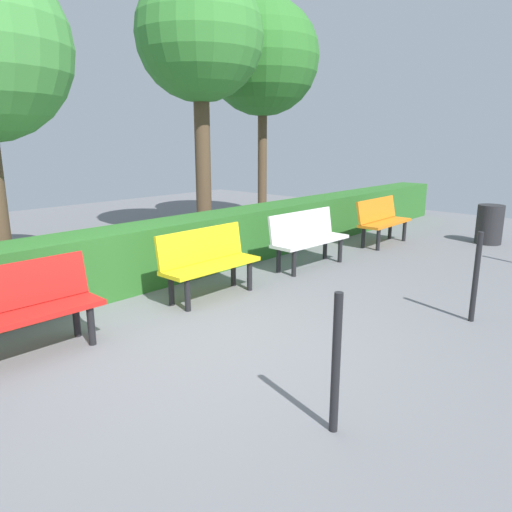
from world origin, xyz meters
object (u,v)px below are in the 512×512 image
object	(u,v)px
bench_yellow	(208,260)
trash_bin	(490,224)
tree_near	(263,58)
tree_mid	(200,38)
bench_orange	(382,219)
bench_red	(6,310)
bench_white	(307,236)

from	to	relation	value
bench_yellow	trash_bin	distance (m)	5.95
tree_near	tree_mid	distance (m)	2.21
bench_yellow	bench_orange	bearing A→B (deg)	178.22
bench_yellow	trash_bin	world-z (taller)	bench_yellow
bench_orange	bench_red	world-z (taller)	same
bench_yellow	tree_mid	bearing A→B (deg)	-131.31
bench_yellow	tree_mid	xyz separation A→B (m)	(-2.32, -2.66, 3.24)
tree_near	tree_mid	xyz separation A→B (m)	(2.17, 0.40, 0.05)
bench_orange	bench_yellow	size ratio (longest dim) A/B	1.02
bench_white	trash_bin	xyz separation A→B (m)	(-3.69, 1.58, -0.11)
bench_yellow	tree_mid	size ratio (longest dim) A/B	0.28
bench_orange	tree_mid	world-z (taller)	tree_mid
bench_yellow	bench_red	world-z (taller)	same
bench_red	tree_near	xyz separation A→B (m)	(-6.92, -3.08, 3.18)
bench_red	bench_orange	bearing A→B (deg)	-180.00
bench_red	tree_mid	bearing A→B (deg)	-149.74
bench_orange	trash_bin	xyz separation A→B (m)	(-1.41, 1.51, -0.11)
bench_red	bench_yellow	bearing A→B (deg)	-178.62
tree_near	trash_bin	distance (m)	5.86
bench_white	bench_orange	bearing A→B (deg)	-179.34
tree_mid	bench_red	bearing A→B (deg)	29.40
bench_orange	trash_bin	distance (m)	2.07
bench_red	tree_mid	distance (m)	6.34
bench_red	tree_near	world-z (taller)	tree_near
bench_white	trash_bin	world-z (taller)	bench_white
bench_orange	tree_mid	bearing A→B (deg)	-55.34
bench_white	bench_red	bearing A→B (deg)	1.93
tree_mid	bench_white	bearing A→B (deg)	83.87
bench_yellow	tree_near	bearing A→B (deg)	-145.95
bench_red	trash_bin	world-z (taller)	bench_red
bench_white	trash_bin	size ratio (longest dim) A/B	1.99
tree_near	trash_bin	bearing A→B (deg)	104.70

